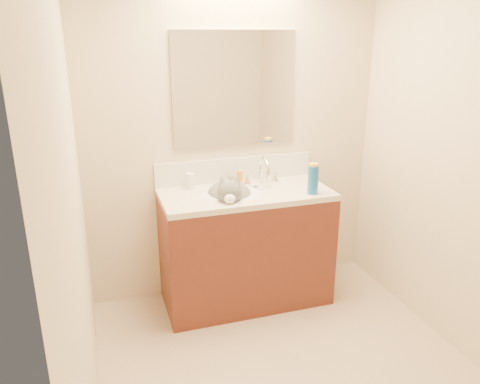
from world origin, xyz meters
TOP-DOWN VIEW (x-y plane):
  - room_shell at (0.00, 0.00)m, footprint 2.24×2.54m
  - vanity_cabinet at (0.00, 0.97)m, footprint 1.20×0.55m
  - counter_slab at (0.00, 0.97)m, footprint 1.20×0.55m
  - basin at (-0.12, 0.94)m, footprint 0.45×0.36m
  - faucet at (0.18, 1.11)m, footprint 0.28×0.20m
  - cat at (-0.12, 0.96)m, footprint 0.40×0.48m
  - backsplash at (0.00, 1.24)m, footprint 1.20×0.02m
  - mirror at (0.00, 1.24)m, footprint 0.90×0.02m
  - pill_bottle at (-0.36, 1.16)m, footprint 0.07×0.07m
  - pill_label at (-0.36, 1.16)m, footprint 0.07×0.07m
  - silver_jar at (-0.05, 1.17)m, footprint 0.06×0.06m
  - amber_bottle at (0.01, 1.16)m, footprint 0.05×0.05m
  - toothbrush at (0.10, 1.04)m, footprint 0.07×0.13m
  - toothbrush_head at (0.10, 1.04)m, footprint 0.03×0.04m
  - spray_can at (0.43, 0.80)m, footprint 0.10×0.10m
  - spray_cap at (0.43, 0.80)m, footprint 0.08×0.08m

SIDE VIEW (x-z plane):
  - vanity_cabinet at x=0.00m, z-range 0.00..0.82m
  - basin at x=-0.12m, z-range 0.72..0.86m
  - cat at x=-0.12m, z-range 0.67..1.01m
  - counter_slab at x=0.00m, z-range 0.82..0.86m
  - toothbrush at x=0.10m, z-range 0.86..0.87m
  - toothbrush_head at x=0.10m, z-range 0.86..0.88m
  - silver_jar at x=-0.05m, z-range 0.86..0.92m
  - pill_label at x=-0.36m, z-range 0.89..0.92m
  - amber_bottle at x=0.01m, z-range 0.86..0.96m
  - pill_bottle at x=-0.36m, z-range 0.86..0.97m
  - faucet at x=0.18m, z-range 0.84..1.05m
  - backsplash at x=0.00m, z-range 0.86..1.04m
  - spray_can at x=0.43m, z-range 0.86..1.06m
  - spray_cap at x=0.43m, z-range 1.04..1.08m
  - room_shell at x=0.00m, z-range 0.23..2.75m
  - mirror at x=0.00m, z-range 1.14..1.94m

